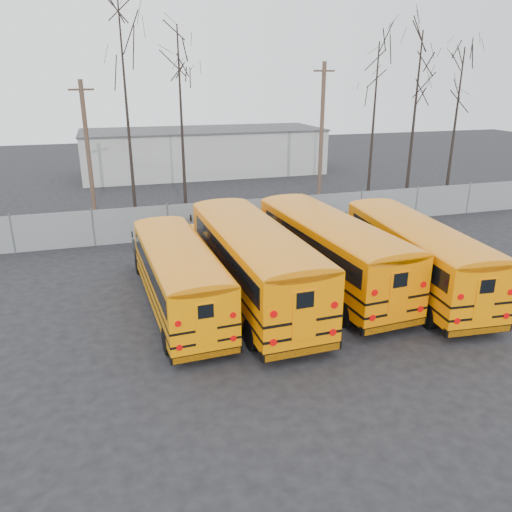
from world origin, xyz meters
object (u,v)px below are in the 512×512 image
object	(u,v)px
bus_a	(178,270)
bus_c	(327,245)
utility_pole_left	(88,152)
bus_b	(251,256)
bus_d	(414,249)
utility_pole_right	(322,129)

from	to	relation	value
bus_a	bus_c	xyz separation A→B (m)	(6.50, 0.51, 0.23)
utility_pole_left	bus_b	bearing A→B (deg)	-90.49
bus_a	bus_d	distance (m)	9.90
bus_d	utility_pole_right	world-z (taller)	utility_pole_right
bus_a	bus_c	size ratio (longest dim) A/B	0.88
bus_d	utility_pole_left	xyz separation A→B (m)	(-13.04, 14.81, 2.61)
bus_a	utility_pole_right	world-z (taller)	utility_pole_right
bus_c	utility_pole_right	distance (m)	18.46
utility_pole_right	bus_a	bearing A→B (deg)	-136.19
bus_b	bus_d	size ratio (longest dim) A/B	1.07
bus_b	utility_pole_left	bearing A→B (deg)	111.83
utility_pole_right	bus_b	bearing A→B (deg)	-129.59
bus_d	utility_pole_left	world-z (taller)	utility_pole_left
utility_pole_right	utility_pole_left	bearing A→B (deg)	-176.96
bus_a	utility_pole_right	xyz separation A→B (m)	(13.52, 17.29, 3.36)
utility_pole_left	utility_pole_right	xyz separation A→B (m)	(16.70, 3.30, 0.61)
bus_a	bus_b	world-z (taller)	bus_b
bus_a	bus_d	world-z (taller)	bus_d
utility_pole_left	utility_pole_right	world-z (taller)	utility_pole_right
bus_a	bus_b	xyz separation A→B (m)	(2.95, -0.01, 0.28)
utility_pole_right	bus_d	bearing A→B (deg)	-109.58
bus_b	bus_c	size ratio (longest dim) A/B	1.03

